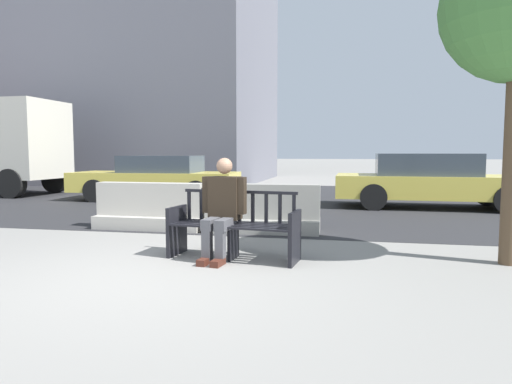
% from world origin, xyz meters
% --- Properties ---
extents(ground_plane, '(200.00, 200.00, 0.00)m').
position_xyz_m(ground_plane, '(0.00, 0.00, 0.00)').
color(ground_plane, gray).
extents(street_asphalt, '(120.00, 12.00, 0.01)m').
position_xyz_m(street_asphalt, '(0.00, 8.70, 0.00)').
color(street_asphalt, '#28282B').
rests_on(street_asphalt, ground).
extents(street_bench, '(1.74, 0.72, 0.88)m').
position_xyz_m(street_bench, '(0.74, 1.19, 0.40)').
color(street_bench, black).
rests_on(street_bench, ground).
extents(seated_person, '(0.59, 0.76, 1.31)m').
position_xyz_m(seated_person, '(0.60, 1.15, 0.69)').
color(seated_person, '#2D2319').
rests_on(seated_person, ground).
extents(jersey_barrier_centre, '(2.02, 0.75, 0.84)m').
position_xyz_m(jersey_barrier_centre, '(0.73, 3.24, 0.34)').
color(jersey_barrier_centre, gray).
rests_on(jersey_barrier_centre, ground).
extents(jersey_barrier_left, '(2.01, 0.71, 0.84)m').
position_xyz_m(jersey_barrier_left, '(-1.32, 3.18, 0.34)').
color(jersey_barrier_left, '#ADA89E').
rests_on(jersey_barrier_left, ground).
extents(car_taxi_near, '(4.81, 1.94, 1.30)m').
position_xyz_m(car_taxi_near, '(-3.26, 7.89, 0.65)').
color(car_taxi_near, '#DBC64C').
rests_on(car_taxi_near, ground).
extents(car_sedan_mid, '(4.79, 1.97, 1.36)m').
position_xyz_m(car_sedan_mid, '(4.24, 7.52, 0.69)').
color(car_sedan_mid, '#DBC64C').
rests_on(car_sedan_mid, ground).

